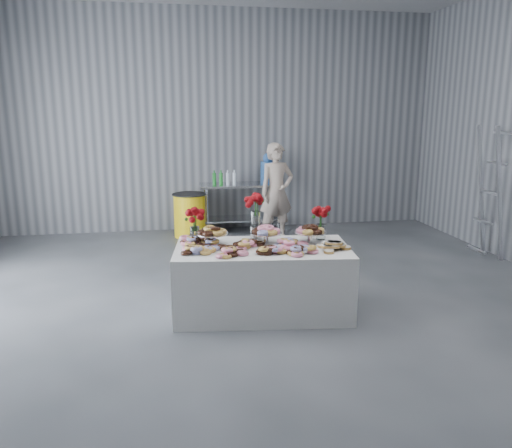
{
  "coord_description": "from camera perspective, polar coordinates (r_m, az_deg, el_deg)",
  "views": [
    {
      "loc": [
        -1.01,
        -4.84,
        2.22
      ],
      "look_at": [
        -0.0,
        0.81,
        0.9
      ],
      "focal_mm": 35.0,
      "sensor_mm": 36.0,
      "label": 1
    }
  ],
  "objects": [
    {
      "name": "donut_mounds",
      "position": [
        5.41,
        0.83,
        -2.34
      ],
      "size": [
        1.89,
        1.01,
        0.09
      ],
      "primitive_type": null,
      "rotation": [
        0.0,
        0.0,
        -0.12
      ],
      "color": "#E3B553",
      "rests_on": "display_table"
    },
    {
      "name": "bouquet_center",
      "position": [
        5.72,
        -0.0,
        1.94
      ],
      "size": [
        0.26,
        0.26,
        0.57
      ],
      "color": "silver",
      "rests_on": "display_table"
    },
    {
      "name": "cake_stand_mid",
      "position": [
        5.58,
        1.14,
        -0.85
      ],
      "size": [
        0.36,
        0.36,
        0.17
      ],
      "color": "silver",
      "rests_on": "display_table"
    },
    {
      "name": "ground",
      "position": [
        5.42,
        1.57,
        -11.25
      ],
      "size": [
        9.0,
        9.0,
        0.0
      ],
      "primitive_type": "plane",
      "color": "#36393E",
      "rests_on": "ground"
    },
    {
      "name": "drink_bottles",
      "position": [
        8.97,
        -3.64,
        5.33
      ],
      "size": [
        0.54,
        0.08,
        0.27
      ],
      "primitive_type": null,
      "color": "#268C33",
      "rests_on": "prep_table"
    },
    {
      "name": "prep_table",
      "position": [
        9.17,
        -1.69,
        2.89
      ],
      "size": [
        1.5,
        0.6,
        0.9
      ],
      "color": "silver",
      "rests_on": "ground"
    },
    {
      "name": "bouquet_left",
      "position": [
        5.64,
        -7.06,
        0.84
      ],
      "size": [
        0.26,
        0.26,
        0.42
      ],
      "color": "white",
      "rests_on": "display_table"
    },
    {
      "name": "stepladder",
      "position": [
        8.28,
        25.17,
        3.27
      ],
      "size": [
        0.53,
        0.5,
        2.02
      ],
      "primitive_type": null,
      "rotation": [
        0.0,
        -0.14,
        0.0
      ],
      "color": "silver",
      "rests_on": "ground"
    },
    {
      "name": "water_jug",
      "position": [
        9.18,
        1.4,
        6.25
      ],
      "size": [
        0.28,
        0.28,
        0.55
      ],
      "color": "#3A72C5",
      "rests_on": "prep_table"
    },
    {
      "name": "bouquet_right",
      "position": [
        5.77,
        7.48,
        1.11
      ],
      "size": [
        0.26,
        0.26,
        0.42
      ],
      "color": "white",
      "rests_on": "display_table"
    },
    {
      "name": "cake_stand_right",
      "position": [
        5.64,
        6.21,
        -0.78
      ],
      "size": [
        0.36,
        0.36,
        0.17
      ],
      "color": "silver",
      "rests_on": "display_table"
    },
    {
      "name": "room_walls",
      "position": [
        4.98,
        -1.64,
        17.77
      ],
      "size": [
        8.04,
        9.04,
        4.02
      ],
      "color": "gray",
      "rests_on": "ground"
    },
    {
      "name": "cake_stand_left",
      "position": [
        5.57,
        -5.03,
        -0.93
      ],
      "size": [
        0.36,
        0.36,
        0.17
      ],
      "color": "silver",
      "rests_on": "display_table"
    },
    {
      "name": "display_table",
      "position": [
        5.58,
        0.71,
        -6.37
      ],
      "size": [
        2.01,
        1.22,
        0.75
      ],
      "primitive_type": "cube",
      "rotation": [
        0.0,
        0.0,
        -0.12
      ],
      "color": "silver",
      "rests_on": "ground"
    },
    {
      "name": "trash_barrel",
      "position": [
        8.95,
        -7.57,
        1.03
      ],
      "size": [
        0.61,
        0.61,
        0.77
      ],
      "rotation": [
        0.0,
        0.0,
        0.4
      ],
      "color": "yellow",
      "rests_on": "ground"
    },
    {
      "name": "person",
      "position": [
        8.55,
        2.37,
        3.64
      ],
      "size": [
        0.69,
        0.53,
        1.68
      ],
      "primitive_type": "imported",
      "rotation": [
        0.0,
        0.0,
        0.23
      ],
      "color": "#CC8C93",
      "rests_on": "ground"
    },
    {
      "name": "danish_pile",
      "position": [
        5.41,
        8.79,
        -2.37
      ],
      "size": [
        0.48,
        0.48,
        0.11
      ],
      "primitive_type": null,
      "color": "silver",
      "rests_on": "display_table"
    }
  ]
}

